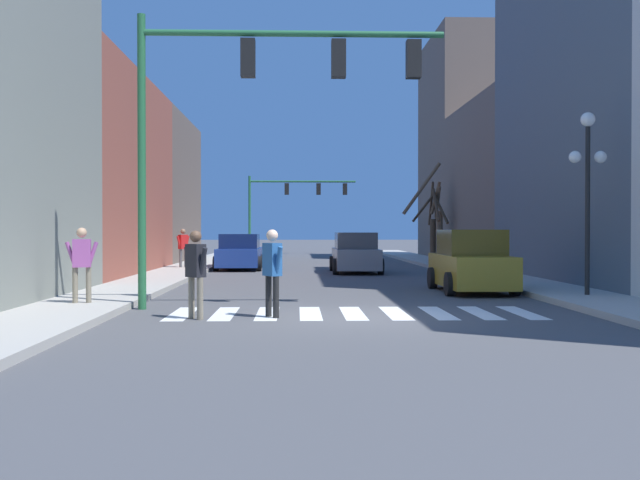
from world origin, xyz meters
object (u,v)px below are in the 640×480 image
object	(u,v)px
street_lamp_right_corner	(588,166)
traffic_signal_near	(253,91)
pedestrian_crossing_street	(183,244)
car_driving_away_lane	(240,253)
pedestrian_on_left_sidewalk	(196,267)
traffic_signal_far	(291,196)
car_parked_left_far	(471,263)
pedestrian_on_right_sidewalk	(272,265)
street_tree_left_mid	(433,223)
car_parked_right_near	(355,254)
street_tree_right_near	(435,219)
pedestrian_near_right_corner	(82,258)

from	to	relation	value
street_lamp_right_corner	traffic_signal_near	bearing A→B (deg)	-168.25
pedestrian_crossing_street	car_driving_away_lane	bearing A→B (deg)	150.15
traffic_signal_near	pedestrian_on_left_sidewalk	world-z (taller)	traffic_signal_near
car_driving_away_lane	pedestrian_on_left_sidewalk	distance (m)	18.56
traffic_signal_far	pedestrian_crossing_street	size ratio (longest dim) A/B	4.71
car_parked_left_far	pedestrian_on_right_sidewalk	distance (m)	8.08
street_lamp_right_corner	pedestrian_on_left_sidewalk	bearing A→B (deg)	-158.90
pedestrian_crossing_street	street_tree_left_mid	world-z (taller)	street_tree_left_mid
traffic_signal_far	traffic_signal_near	bearing A→B (deg)	-90.83
street_lamp_right_corner	car_parked_right_near	size ratio (longest dim) A/B	1.02
car_driving_away_lane	pedestrian_crossing_street	world-z (taller)	pedestrian_crossing_street
pedestrian_on_right_sidewalk	car_parked_right_near	bearing A→B (deg)	138.23
pedestrian_on_left_sidewalk	pedestrian_crossing_street	distance (m)	17.95
pedestrian_on_right_sidewalk	traffic_signal_far	bearing A→B (deg)	148.64
pedestrian_on_right_sidewalk	street_tree_right_near	distance (m)	25.20
pedestrian_near_right_corner	car_parked_right_near	bearing A→B (deg)	-128.00
street_tree_right_near	traffic_signal_far	bearing A→B (deg)	116.13
car_parked_left_far	pedestrian_crossing_street	xyz separation A→B (m)	(-9.86, 11.49, 0.32)
street_tree_left_mid	traffic_signal_near	bearing A→B (deg)	-109.91
traffic_signal_near	car_parked_right_near	size ratio (longest dim) A/B	1.53
traffic_signal_near	pedestrian_near_right_corner	xyz separation A→B (m)	(-3.78, -0.02, -3.70)
pedestrian_on_right_sidewalk	pedestrian_crossing_street	world-z (taller)	pedestrian_crossing_street
pedestrian_on_right_sidewalk	street_tree_left_mid	distance (m)	25.43
traffic_signal_far	street_lamp_right_corner	xyz separation A→B (m)	(7.63, -36.27, -0.93)
street_lamp_right_corner	pedestrian_crossing_street	bearing A→B (deg)	130.62
traffic_signal_far	pedestrian_crossing_street	xyz separation A→B (m)	(-4.50, -22.12, -3.14)
car_driving_away_lane	car_parked_left_far	world-z (taller)	car_parked_left_far
traffic_signal_far	pedestrian_crossing_street	world-z (taller)	traffic_signal_far
car_driving_away_lane	street_tree_left_mid	distance (m)	11.47
street_tree_left_mid	traffic_signal_far	bearing A→B (deg)	116.38
pedestrian_on_left_sidewalk	street_tree_right_near	distance (m)	25.92
traffic_signal_far	pedestrian_on_left_sidewalk	bearing A→B (deg)	-92.27
car_parked_left_far	pedestrian_on_right_sidewalk	xyz separation A→B (m)	(-5.44, -5.98, 0.23)
car_driving_away_lane	street_tree_left_mid	world-z (taller)	street_tree_left_mid
street_lamp_right_corner	car_driving_away_lane	bearing A→B (deg)	123.04
traffic_signal_far	street_tree_right_near	xyz separation A→B (m)	(7.68, -15.65, -1.93)
traffic_signal_far	car_parked_left_far	xyz separation A→B (m)	(5.35, -33.61, -3.46)
traffic_signal_near	street_tree_right_near	size ratio (longest dim) A/B	1.32
traffic_signal_far	street_tree_right_near	distance (m)	17.54
traffic_signal_far	pedestrian_on_right_sidewalk	world-z (taller)	traffic_signal_far
pedestrian_near_right_corner	pedestrian_crossing_street	size ratio (longest dim) A/B	1.00
pedestrian_near_right_corner	car_driving_away_lane	bearing A→B (deg)	-108.64
pedestrian_crossing_street	street_tree_right_near	world-z (taller)	street_tree_right_near
pedestrian_crossing_street	street_tree_right_near	xyz separation A→B (m)	(12.18, 6.47, 1.22)
car_parked_left_far	traffic_signal_far	bearing A→B (deg)	9.05
pedestrian_on_left_sidewalk	pedestrian_crossing_street	xyz separation A→B (m)	(-2.92, 17.71, 0.10)
street_lamp_right_corner	street_tree_right_near	xyz separation A→B (m)	(0.04, 20.62, -1.00)
street_lamp_right_corner	pedestrian_on_left_sidewalk	size ratio (longest dim) A/B	2.59
car_parked_right_near	street_tree_left_mid	size ratio (longest dim) A/B	1.06
traffic_signal_near	street_lamp_right_corner	bearing A→B (deg)	11.75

